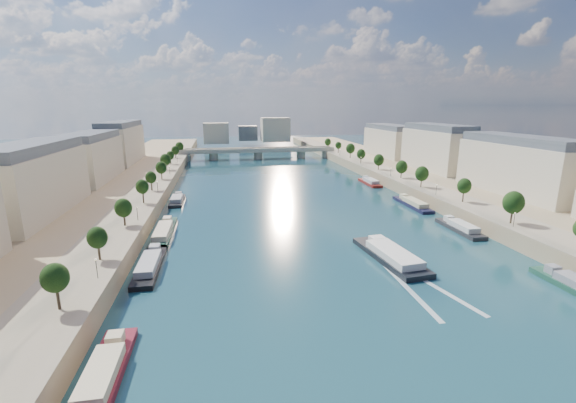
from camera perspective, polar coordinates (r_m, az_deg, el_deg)
name	(u,v)px	position (r m, az deg, el deg)	size (l,w,h in m)	color
ground	(293,204)	(152.76, 0.72, -0.42)	(700.00, 700.00, 0.00)	#0B2532
quay_left	(99,206)	(155.95, -26.25, -0.65)	(44.00, 520.00, 5.00)	#9E8460
quay_right	(458,191)	(179.86, 23.88, 1.40)	(44.00, 520.00, 5.00)	#9E8460
pave_left	(141,198)	(151.81, -20.92, 0.51)	(14.00, 520.00, 0.10)	gray
pave_right	(426,187)	(171.47, 19.79, 2.08)	(14.00, 520.00, 0.10)	gray
trees_left	(147,182)	(152.28, -20.22, 2.70)	(4.80, 268.80, 8.26)	#382B1E
trees_right	(411,170)	(178.16, 17.80, 4.44)	(4.80, 268.80, 8.26)	#382B1E
lamps_left	(149,196)	(140.80, -19.94, 0.73)	(0.36, 200.36, 4.28)	black
lamps_right	(411,178)	(173.10, 17.76, 3.27)	(0.36, 200.36, 4.28)	black
buildings_left	(67,164)	(168.72, -29.92, 4.79)	(16.00, 226.00, 23.20)	#BAA78F
buildings_right	(472,155)	(194.79, 25.54, 6.29)	(16.00, 226.00, 23.20)	#BAA78F
skyline	(252,131)	(366.86, -5.33, 10.33)	(79.00, 42.00, 22.00)	#BAA78F
bridge	(258,152)	(284.15, -4.46, 7.33)	(112.00, 12.00, 8.15)	#C1B79E
tour_barge	(390,256)	(102.29, 14.93, -7.75)	(10.51, 27.93, 3.75)	black
wake	(423,289)	(89.27, 19.43, -12.12)	(10.74, 26.02, 0.04)	silver
moored_barges_left	(147,273)	(95.40, -20.21, -9.91)	(5.00, 154.55, 3.60)	#1D1B3B
moored_barges_right	(468,232)	(129.45, 25.06, -4.08)	(5.00, 171.03, 3.60)	black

